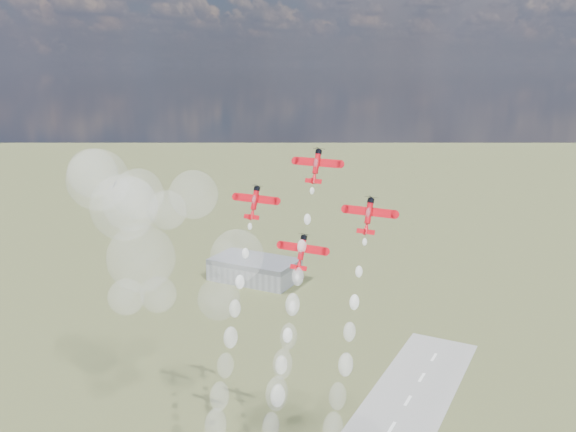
# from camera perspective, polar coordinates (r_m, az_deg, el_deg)

# --- Properties ---
(hangar) EXTENTS (50.00, 28.00, 13.00)m
(hangar) POSITION_cam_1_polar(r_m,az_deg,el_deg) (363.45, -3.16, -5.01)
(hangar) COLOR gray
(hangar) RESTS_ON ground
(plane_lead) EXTENTS (12.66, 5.83, 8.61)m
(plane_lead) POSITION_cam_1_polar(r_m,az_deg,el_deg) (155.35, 2.67, 4.76)
(plane_lead) COLOR red
(plane_lead) RESTS_ON ground
(plane_left) EXTENTS (12.66, 5.83, 8.61)m
(plane_left) POSITION_cam_1_polar(r_m,az_deg,el_deg) (160.83, -3.14, 1.34)
(plane_left) COLOR red
(plane_left) RESTS_ON ground
(plane_right) EXTENTS (12.66, 5.83, 8.61)m
(plane_right) POSITION_cam_1_polar(r_m,az_deg,el_deg) (147.77, 7.55, 0.10)
(plane_right) COLOR red
(plane_right) RESTS_ON ground
(plane_slot) EXTENTS (12.66, 5.83, 8.61)m
(plane_slot) POSITION_cam_1_polar(r_m,az_deg,el_deg) (152.69, 1.27, -3.33)
(plane_slot) COLOR red
(plane_slot) RESTS_ON ground
(smoke_trail_lead) EXTENTS (5.10, 22.25, 50.12)m
(smoke_trail_lead) POSITION_cam_1_polar(r_m,az_deg,el_deg) (153.64, -0.33, -12.62)
(smoke_trail_lead) COLOR white
(smoke_trail_lead) RESTS_ON plane_lead
(smoke_trail_left) EXTENTS (5.31, 22.51, 50.46)m
(smoke_trail_left) POSITION_cam_1_polar(r_m,az_deg,el_deg) (162.37, -6.17, -15.34)
(smoke_trail_left) COLOR white
(smoke_trail_left) RESTS_ON plane_left
(smoke_trail_right) EXTENTS (5.10, 22.11, 50.86)m
(smoke_trail_right) POSITION_cam_1_polar(r_m,az_deg,el_deg) (149.64, 4.48, -18.08)
(smoke_trail_right) COLOR white
(smoke_trail_right) RESTS_ON plane_right
(drifted_smoke_cloud) EXTENTS (63.06, 37.48, 55.62)m
(drifted_smoke_cloud) POSITION_cam_1_polar(r_m,az_deg,el_deg) (189.91, -13.17, -0.57)
(drifted_smoke_cloud) COLOR white
(drifted_smoke_cloud) RESTS_ON ground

